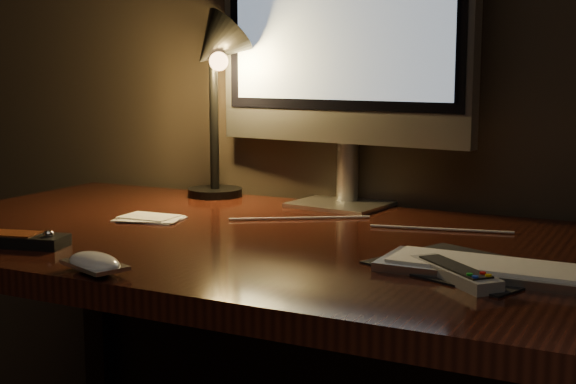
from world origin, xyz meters
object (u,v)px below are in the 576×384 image
at_px(monitor, 342,33).
at_px(desk_lamp, 215,72).
at_px(keyboard, 540,274).
at_px(tv_remote, 455,273).
at_px(mouse, 95,266).
at_px(media_remote, 19,239).
at_px(desk, 334,304).

height_order(monitor, desk_lamp, monitor).
distance_m(monitor, keyboard, 0.72).
height_order(monitor, keyboard, monitor).
distance_m(monitor, tv_remote, 0.69).
xyz_separation_m(tv_remote, desk_lamp, (-0.65, 0.43, 0.27)).
relative_size(mouse, desk_lamp, 0.25).
relative_size(monitor, media_remote, 3.61).
bearing_deg(desk_lamp, media_remote, -83.64).
bearing_deg(desk_lamp, keyboard, -15.83).
bearing_deg(tv_remote, media_remote, -128.49).
xyz_separation_m(keyboard, mouse, (-0.57, -0.25, 0.00)).
height_order(mouse, tv_remote, tv_remote).
relative_size(keyboard, desk_lamp, 1.08).
bearing_deg(media_remote, mouse, -33.58).
bearing_deg(tv_remote, mouse, -115.29).
bearing_deg(media_remote, desk_lamp, 71.52).
bearing_deg(mouse, keyboard, 43.70).
bearing_deg(tv_remote, keyboard, 68.54).
bearing_deg(mouse, desk, 84.74).
xyz_separation_m(monitor, mouse, (-0.10, -0.66, -0.35)).
relative_size(monitor, mouse, 5.76).
bearing_deg(desk, media_remote, -142.20).
bearing_deg(desk_lamp, mouse, -62.86).
height_order(tv_remote, desk_lamp, desk_lamp).
distance_m(keyboard, media_remote, 0.81).
height_order(desk, keyboard, keyboard).
bearing_deg(monitor, keyboard, -34.14).
xyz_separation_m(mouse, media_remote, (-0.22, 0.08, 0.00)).
xyz_separation_m(keyboard, media_remote, (-0.80, -0.17, 0.00)).
xyz_separation_m(desk, keyboard, (0.38, -0.16, 0.14)).
bearing_deg(monitor, tv_remote, -44.53).
xyz_separation_m(media_remote, tv_remote, (0.69, 0.11, -0.00)).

